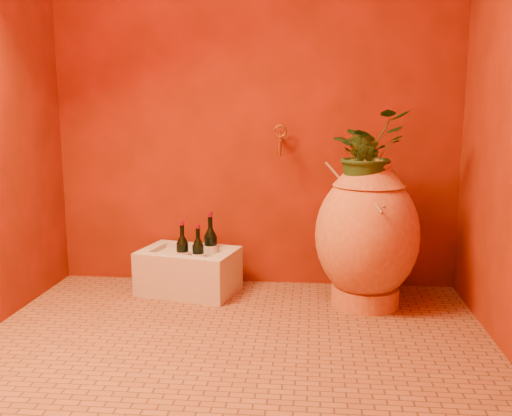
# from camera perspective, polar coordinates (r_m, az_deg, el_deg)

# --- Properties ---
(floor) EXTENTS (2.50, 2.50, 0.00)m
(floor) POSITION_cam_1_polar(r_m,az_deg,el_deg) (2.79, -2.32, -13.52)
(floor) COLOR brown
(floor) RESTS_ON ground
(wall_back) EXTENTS (2.50, 0.02, 2.50)m
(wall_back) POSITION_cam_1_polar(r_m,az_deg,el_deg) (3.55, -0.16, 12.28)
(wall_back) COLOR #5A1C05
(wall_back) RESTS_ON ground
(amphora) EXTENTS (0.62, 0.62, 0.83)m
(amphora) POSITION_cam_1_polar(r_m,az_deg,el_deg) (3.25, 11.04, -2.59)
(amphora) COLOR #D47F3B
(amphora) RESTS_ON floor
(stone_basin) EXTENTS (0.63, 0.50, 0.26)m
(stone_basin) POSITION_cam_1_polar(r_m,az_deg,el_deg) (3.50, -6.74, -6.38)
(stone_basin) COLOR beige
(stone_basin) RESTS_ON floor
(wine_bottle_a) EXTENTS (0.07, 0.07, 0.29)m
(wine_bottle_a) POSITION_cam_1_polar(r_m,az_deg,el_deg) (3.40, -5.80, -4.75)
(wine_bottle_a) COLOR black
(wine_bottle_a) RESTS_ON stone_basin
(wine_bottle_b) EXTENTS (0.08, 0.08, 0.34)m
(wine_bottle_b) POSITION_cam_1_polar(r_m,az_deg,el_deg) (3.50, -4.56, -3.97)
(wine_bottle_b) COLOR black
(wine_bottle_b) RESTS_ON stone_basin
(wine_bottle_c) EXTENTS (0.08, 0.08, 0.31)m
(wine_bottle_c) POSITION_cam_1_polar(r_m,az_deg,el_deg) (3.42, -7.36, -4.56)
(wine_bottle_c) COLOR black
(wine_bottle_c) RESTS_ON stone_basin
(wall_tap) EXTENTS (0.08, 0.17, 0.18)m
(wall_tap) POSITION_cam_1_polar(r_m,az_deg,el_deg) (3.45, 2.43, 6.94)
(wall_tap) COLOR olive
(wall_tap) RESTS_ON wall_back
(plant_main) EXTENTS (0.55, 0.54, 0.46)m
(plant_main) POSITION_cam_1_polar(r_m,az_deg,el_deg) (3.19, 11.06, 5.51)
(plant_main) COLOR #1D4217
(plant_main) RESTS_ON amphora
(plant_side) EXTENTS (0.25, 0.25, 0.35)m
(plant_side) POSITION_cam_1_polar(r_m,az_deg,el_deg) (3.13, 10.55, 4.17)
(plant_side) COLOR #1D4217
(plant_side) RESTS_ON amphora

